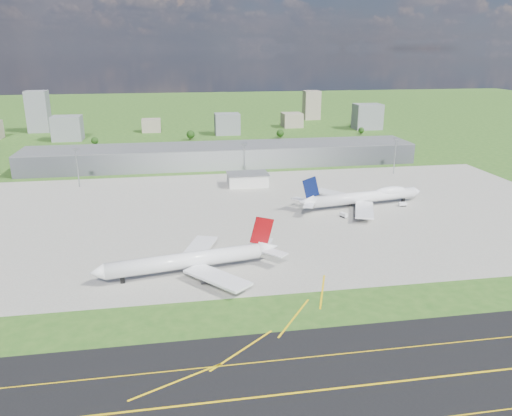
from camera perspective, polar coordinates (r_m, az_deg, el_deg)
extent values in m
plane|color=#2D5A1C|center=(379.52, -3.60, 4.47)|extent=(1400.00, 1400.00, 0.00)
cube|color=black|center=(143.31, 8.23, -19.84)|extent=(1400.00, 60.00, 0.06)
cube|color=gray|center=(275.92, 0.90, -0.62)|extent=(360.00, 190.00, 0.08)
cube|color=gray|center=(392.47, -3.86, 6.03)|extent=(300.00, 42.00, 15.00)
cube|color=silver|center=(331.60, -0.97, 3.25)|extent=(26.00, 16.00, 8.00)
cylinder|color=gray|center=(346.40, -19.73, 4.28)|extent=(0.70, 0.70, 25.00)
cube|color=gray|center=(343.87, -19.95, 6.36)|extent=(3.50, 2.00, 1.20)
cylinder|color=gray|center=(344.05, -1.36, 5.24)|extent=(0.70, 0.70, 25.00)
cube|color=gray|center=(341.50, -1.37, 7.34)|extent=(3.50, 2.00, 1.20)
cylinder|color=gray|center=(375.43, 15.58, 5.65)|extent=(0.70, 0.70, 25.00)
cube|color=gray|center=(373.10, 15.75, 7.57)|extent=(3.50, 2.00, 1.20)
cylinder|color=white|center=(203.09, -8.12, -5.97)|extent=(62.72, 17.22, 6.47)
cone|color=white|center=(200.12, -17.75, -7.06)|extent=(6.43, 7.31, 6.47)
cone|color=white|center=(211.74, 1.36, -4.52)|extent=(9.62, 7.87, 6.47)
cube|color=maroon|center=(203.54, -8.69, -6.56)|extent=(50.97, 11.51, 1.40)
cube|color=white|center=(192.07, -4.44, -7.92)|extent=(25.45, 27.72, 0.97)
cube|color=white|center=(219.41, -6.57, -4.61)|extent=(18.71, 29.67, 0.97)
cube|color=maroon|center=(208.03, 0.68, -2.63)|extent=(10.67, 2.39, 13.03)
cylinder|color=#38383D|center=(195.93, -5.49, -8.07)|extent=(6.44, 4.43, 3.45)
cylinder|color=#38383D|center=(216.04, -6.98, -5.58)|extent=(6.44, 4.43, 3.45)
cube|color=black|center=(201.86, -5.97, -7.46)|extent=(1.92, 1.57, 2.70)
cube|color=black|center=(210.47, -6.60, -6.39)|extent=(1.92, 1.57, 2.70)
cube|color=black|center=(202.25, -15.02, -7.96)|extent=(1.92, 1.57, 2.70)
cylinder|color=white|center=(292.98, 12.32, 1.24)|extent=(65.40, 16.84, 6.52)
cone|color=white|center=(312.18, 17.89, 1.80)|extent=(6.23, 7.28, 6.52)
cone|color=white|center=(276.08, 5.75, 0.73)|extent=(9.35, 7.78, 6.52)
cube|color=navy|center=(294.61, 12.65, 0.90)|extent=(53.20, 11.17, 1.37)
ellipsoid|color=white|center=(301.34, 15.12, 1.87)|extent=(21.64, 9.76, 5.87)
cube|color=white|center=(302.28, 9.22, 1.56)|extent=(25.87, 28.72, 0.95)
cube|color=white|center=(275.78, 12.29, -0.21)|extent=(19.27, 30.79, 0.95)
cube|color=#08113C|center=(275.01, 6.30, 2.31)|extent=(10.43, 2.19, 12.71)
cylinder|color=#38383D|center=(299.23, 10.45, 0.92)|extent=(6.25, 4.24, 3.37)
cylinder|color=#38383D|center=(305.30, 8.51, 1.36)|extent=(6.25, 4.24, 3.37)
cylinder|color=#38383D|center=(283.65, 12.29, -0.13)|extent=(6.25, 4.24, 3.37)
cylinder|color=#38383D|center=(272.09, 12.31, -0.90)|extent=(6.25, 4.24, 3.37)
cube|color=black|center=(295.06, 10.74, 0.55)|extent=(1.86, 1.51, 2.63)
cube|color=black|center=(287.26, 11.66, 0.02)|extent=(1.86, 1.51, 2.63)
cube|color=black|center=(308.25, 16.47, 0.86)|extent=(1.86, 1.51, 2.63)
cube|color=yellow|center=(221.56, -7.42, -5.23)|extent=(3.54, 2.46, 1.29)
cube|color=black|center=(221.81, -7.42, -5.38)|extent=(3.08, 2.45, 0.70)
cube|color=white|center=(273.26, 9.99, -0.77)|extent=(3.81, 5.20, 2.09)
cube|color=black|center=(273.59, 9.98, -0.98)|extent=(3.62, 4.58, 0.70)
cube|color=white|center=(300.09, 16.42, 0.44)|extent=(4.47, 2.13, 1.97)
cube|color=black|center=(300.37, 16.40, 0.26)|extent=(3.80, 2.23, 0.70)
cube|color=slate|center=(532.82, -20.75, 8.53)|extent=(28.00, 22.00, 24.00)
cube|color=gray|center=(563.64, -11.87, 9.22)|extent=(20.00, 18.00, 14.00)
cube|color=slate|center=(536.04, -3.31, 9.58)|extent=(26.00, 20.00, 22.00)
cube|color=gray|center=(589.26, 4.12, 10.01)|extent=(22.00, 24.00, 16.00)
cube|color=slate|center=(584.45, 12.61, 10.16)|extent=(30.00, 22.00, 28.00)
cube|color=slate|center=(598.32, -23.62, 10.07)|extent=(22.00, 20.00, 44.00)
cube|color=gray|center=(655.78, 6.37, 11.61)|extent=(20.00, 18.00, 36.00)
cylinder|color=#382314|center=(495.32, -17.92, 6.96)|extent=(0.70, 0.70, 3.00)
sphere|color=black|center=(494.75, -17.96, 7.34)|extent=(6.75, 6.75, 6.75)
cylinder|color=#382314|center=(505.04, -7.47, 7.89)|extent=(0.70, 0.70, 3.60)
sphere|color=black|center=(504.37, -7.49, 8.35)|extent=(8.10, 8.10, 8.10)
cylinder|color=#382314|center=(511.28, 2.78, 8.13)|extent=(0.70, 0.70, 3.40)
sphere|color=black|center=(510.65, 2.79, 8.55)|extent=(7.65, 7.65, 7.65)
cylinder|color=#382314|center=(546.70, 11.91, 8.37)|extent=(0.70, 0.70, 2.80)
sphere|color=black|center=(546.21, 11.93, 8.70)|extent=(6.30, 6.30, 6.30)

